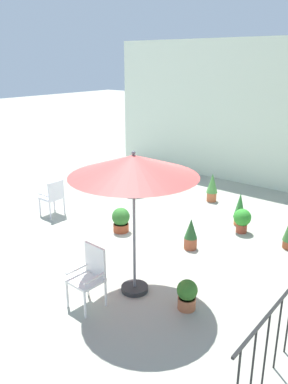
{
  "coord_description": "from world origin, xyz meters",
  "views": [
    {
      "loc": [
        4.69,
        -5.77,
        3.59
      ],
      "look_at": [
        0.0,
        0.01,
        1.06
      ],
      "focal_mm": 36.72,
      "sensor_mm": 36.0,
      "label": 1
    }
  ],
  "objects_px": {
    "patio_umbrella_0": "(134,167)",
    "potted_plant_6": "(191,234)",
    "potted_plant_4": "(212,187)",
    "patio_chair_1": "(53,195)",
    "potted_plant_8": "(240,208)",
    "potted_plant_2": "(169,175)",
    "potted_plant_7": "(242,219)",
    "patio_chair_0": "(90,273)",
    "cafe_table_0": "(132,174)",
    "potted_plant_3": "(121,219)",
    "potted_plant_0": "(187,294)"
  },
  "relations": [
    {
      "from": "cafe_table_0",
      "to": "potted_plant_4",
      "type": "relative_size",
      "value": 0.99
    },
    {
      "from": "patio_chair_1",
      "to": "potted_plant_0",
      "type": "height_order",
      "value": "patio_chair_1"
    },
    {
      "from": "patio_chair_1",
      "to": "potted_plant_6",
      "type": "bearing_deg",
      "value": 9.43
    },
    {
      "from": "patio_umbrella_0",
      "to": "potted_plant_6",
      "type": "bearing_deg",
      "value": 93.47
    },
    {
      "from": "potted_plant_6",
      "to": "potted_plant_8",
      "type": "height_order",
      "value": "potted_plant_8"
    },
    {
      "from": "patio_chair_1",
      "to": "potted_plant_7",
      "type": "bearing_deg",
      "value": 26.21
    },
    {
      "from": "potted_plant_2",
      "to": "potted_plant_6",
      "type": "distance_m",
      "value": 3.87
    },
    {
      "from": "cafe_table_0",
      "to": "potted_plant_2",
      "type": "bearing_deg",
      "value": 56.18
    },
    {
      "from": "potted_plant_0",
      "to": "potted_plant_8",
      "type": "xyz_separation_m",
      "value": [
        -0.84,
        3.43,
        0.15
      ]
    },
    {
      "from": "potted_plant_2",
      "to": "potted_plant_3",
      "type": "height_order",
      "value": "potted_plant_2"
    },
    {
      "from": "potted_plant_7",
      "to": "potted_plant_8",
      "type": "bearing_deg",
      "value": 124.41
    },
    {
      "from": "potted_plant_4",
      "to": "potted_plant_2",
      "type": "bearing_deg",
      "value": 172.89
    },
    {
      "from": "patio_chair_1",
      "to": "patio_umbrella_0",
      "type": "bearing_deg",
      "value": -19.24
    },
    {
      "from": "potted_plant_8",
      "to": "patio_umbrella_0",
      "type": "bearing_deg",
      "value": -91.46
    },
    {
      "from": "potted_plant_8",
      "to": "potted_plant_0",
      "type": "bearing_deg",
      "value": -76.31
    },
    {
      "from": "cafe_table_0",
      "to": "potted_plant_4",
      "type": "xyz_separation_m",
      "value": [
        2.14,
        0.73,
        -0.12
      ]
    },
    {
      "from": "potted_plant_7",
      "to": "potted_plant_8",
      "type": "distance_m",
      "value": 0.44
    },
    {
      "from": "potted_plant_7",
      "to": "potted_plant_2",
      "type": "bearing_deg",
      "value": 153.35
    },
    {
      "from": "potted_plant_0",
      "to": "potted_plant_2",
      "type": "bearing_deg",
      "value": 128.24
    },
    {
      "from": "potted_plant_6",
      "to": "potted_plant_0",
      "type": "bearing_deg",
      "value": -58.87
    },
    {
      "from": "potted_plant_4",
      "to": "potted_plant_8",
      "type": "height_order",
      "value": "potted_plant_4"
    },
    {
      "from": "cafe_table_0",
      "to": "patio_chair_1",
      "type": "distance_m",
      "value": 2.56
    },
    {
      "from": "patio_umbrella_0",
      "to": "patio_chair_0",
      "type": "bearing_deg",
      "value": -111.9
    },
    {
      "from": "potted_plant_0",
      "to": "potted_plant_3",
      "type": "relative_size",
      "value": 0.88
    },
    {
      "from": "cafe_table_0",
      "to": "patio_chair_0",
      "type": "bearing_deg",
      "value": -56.03
    },
    {
      "from": "potted_plant_8",
      "to": "potted_plant_3",
      "type": "bearing_deg",
      "value": -132.9
    },
    {
      "from": "potted_plant_2",
      "to": "potted_plant_8",
      "type": "relative_size",
      "value": 0.91
    },
    {
      "from": "cafe_table_0",
      "to": "patio_chair_0",
      "type": "xyz_separation_m",
      "value": [
        3.03,
        -4.5,
        0.02
      ]
    },
    {
      "from": "potted_plant_6",
      "to": "potted_plant_7",
      "type": "bearing_deg",
      "value": 71.95
    },
    {
      "from": "potted_plant_4",
      "to": "potted_plant_8",
      "type": "relative_size",
      "value": 1.01
    },
    {
      "from": "potted_plant_0",
      "to": "cafe_table_0",
      "type": "bearing_deg",
      "value": 139.09
    },
    {
      "from": "potted_plant_0",
      "to": "potted_plant_2",
      "type": "relative_size",
      "value": 0.7
    },
    {
      "from": "cafe_table_0",
      "to": "potted_plant_6",
      "type": "bearing_deg",
      "value": -31.42
    },
    {
      "from": "potted_plant_3",
      "to": "potted_plant_7",
      "type": "height_order",
      "value": "potted_plant_3"
    },
    {
      "from": "patio_umbrella_0",
      "to": "potted_plant_3",
      "type": "bearing_deg",
      "value": 137.69
    },
    {
      "from": "cafe_table_0",
      "to": "potted_plant_0",
      "type": "distance_m",
      "value": 5.62
    },
    {
      "from": "patio_chair_0",
      "to": "potted_plant_3",
      "type": "height_order",
      "value": "patio_chair_0"
    },
    {
      "from": "potted_plant_6",
      "to": "potted_plant_2",
      "type": "bearing_deg",
      "value": 131.92
    },
    {
      "from": "potted_plant_4",
      "to": "patio_chair_1",
      "type": "bearing_deg",
      "value": -126.71
    },
    {
      "from": "potted_plant_4",
      "to": "potted_plant_7",
      "type": "relative_size",
      "value": 1.42
    },
    {
      "from": "patio_chair_1",
      "to": "potted_plant_4",
      "type": "bearing_deg",
      "value": 53.29
    },
    {
      "from": "patio_umbrella_0",
      "to": "potted_plant_7",
      "type": "distance_m",
      "value": 3.68
    },
    {
      "from": "potted_plant_4",
      "to": "cafe_table_0",
      "type": "bearing_deg",
      "value": -161.13
    },
    {
      "from": "patio_chair_0",
      "to": "potted_plant_2",
      "type": "xyz_separation_m",
      "value": [
        -2.42,
        5.43,
        -0.14
      ]
    },
    {
      "from": "patio_chair_0",
      "to": "potted_plant_3",
      "type": "relative_size",
      "value": 1.76
    },
    {
      "from": "patio_chair_0",
      "to": "potted_plant_2",
      "type": "bearing_deg",
      "value": 114.0
    },
    {
      "from": "patio_umbrella_0",
      "to": "potted_plant_7",
      "type": "relative_size",
      "value": 4.34
    },
    {
      "from": "cafe_table_0",
      "to": "potted_plant_2",
      "type": "relative_size",
      "value": 1.1
    },
    {
      "from": "patio_chair_0",
      "to": "potted_plant_7",
      "type": "distance_m",
      "value": 3.96
    },
    {
      "from": "patio_chair_1",
      "to": "potted_plant_8",
      "type": "relative_size",
      "value": 1.16
    }
  ]
}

